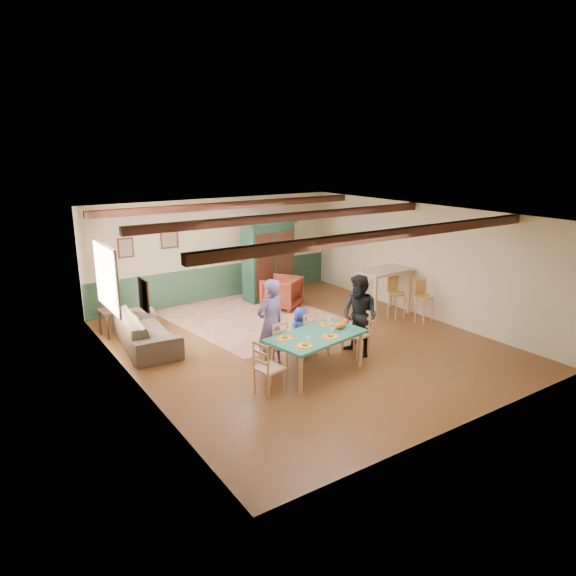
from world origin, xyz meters
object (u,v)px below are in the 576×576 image
dining_chair_end_left (269,367)px  dining_chair_end_right (356,334)px  dining_chair_far_left (274,344)px  cat (340,325)px  bar_stool_left (397,298)px  counter_table (383,292)px  armchair (282,292)px  dining_table (316,354)px  bar_stool_right (424,302)px  end_table (113,322)px  table_lamp (110,297)px  dining_chair_far_right (303,334)px  sofa (145,330)px  person_man (271,324)px  person_child (301,332)px  armoire (268,260)px  person_woman (360,316)px

dining_chair_end_left → dining_chair_end_right: bearing=-90.0°
dining_chair_far_left → dining_chair_end_left: same height
cat → bar_stool_left: 3.25m
counter_table → bar_stool_left: bearing=-87.5°
armchair → dining_chair_far_left: bearing=22.3°
dining_table → dining_chair_far_left: dining_chair_far_left is taller
cat → bar_stool_left: bar_stool_left is taller
armchair → bar_stool_right: bar_stool_right is taller
end_table → table_lamp: bearing=0.0°
dining_chair_far_right → bar_stool_right: (3.48, 0.07, 0.04)m
counter_table → dining_chair_end_right: bearing=-144.4°
sofa → bar_stool_right: 6.28m
sofa → end_table: sofa is taller
person_man → bar_stool_right: (4.27, 0.13, -0.34)m
dining_chair_far_right → table_lamp: bearing=-59.8°
cat → armchair: cat is taller
bar_stool_left → bar_stool_right: (0.29, -0.59, 0.00)m
end_table → counter_table: 6.33m
dining_table → counter_table: 3.91m
dining_chair_far_left → person_child: (0.76, 0.21, 0.03)m
person_child → armoire: size_ratio=0.46×
sofa → table_lamp: size_ratio=4.31×
dining_chair_end_right → sofa: (-3.24, 2.85, -0.12)m
armoire → bar_stool_right: armoire is taller
dining_chair_end_left → armchair: bearing=-45.5°
dining_chair_far_left → counter_table: size_ratio=0.69×
dining_chair_far_left → person_man: size_ratio=0.55×
dining_chair_end_left → person_child: person_child is taller
dining_chair_far_left → armchair: bearing=-135.4°
armchair → sofa: bearing=-23.1°
dining_chair_far_right → person_woman: (0.94, -0.55, 0.34)m
table_lamp → person_man: bearing=-59.1°
person_child → cat: bearing=99.5°
counter_table → dining_chair_far_right: bearing=-160.9°
cat → counter_table: size_ratio=0.26×
person_woman → end_table: 5.35m
sofa → dining_chair_end_left: bearing=-158.2°
dining_chair_end_right → dining_table: bearing=-90.0°
dining_chair_end_right → bar_stool_left: (2.34, 1.23, 0.04)m
dining_chair_end_right → armoire: size_ratio=0.44×
armchair → end_table: (-4.15, 0.36, -0.10)m
person_man → counter_table: 4.13m
dining_chair_end_left → sofa: size_ratio=0.40×
dining_table → dining_chair_end_left: bearing=-169.9°
armchair → counter_table: counter_table is taller
person_woman → bar_stool_right: 2.63m
dining_chair_far_right → person_man: person_man is taller
person_child → bar_stool_right: bar_stool_right is taller
sofa → table_lamp: table_lamp is taller
dining_chair_far_left → person_woman: size_ratio=0.58×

